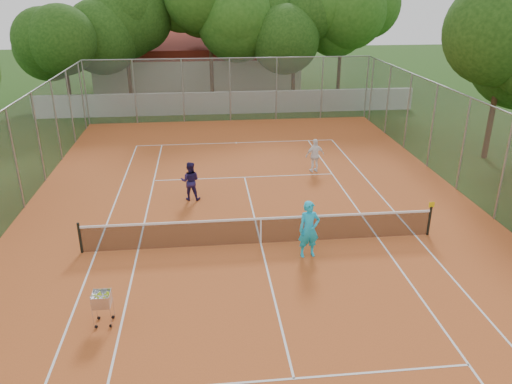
{
  "coord_description": "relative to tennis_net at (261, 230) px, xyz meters",
  "views": [
    {
      "loc": [
        -1.78,
        -14.96,
        8.14
      ],
      "look_at": [
        0.0,
        1.5,
        1.3
      ],
      "focal_mm": 35.0,
      "sensor_mm": 36.0,
      "label": 1
    }
  ],
  "objects": [
    {
      "name": "player_near",
      "position": [
        1.43,
        -0.99,
        0.46
      ],
      "size": [
        0.74,
        0.53,
        1.9
      ],
      "primitive_type": "imported",
      "rotation": [
        0.0,
        0.0,
        0.12
      ],
      "color": "#1BBDEC",
      "rests_on": "court_pad"
    },
    {
      "name": "player_far_left",
      "position": [
        -2.41,
        4.1,
        0.31
      ],
      "size": [
        0.87,
        0.72,
        1.61
      ],
      "primitive_type": "imported",
      "rotation": [
        0.0,
        0.0,
        2.99
      ],
      "color": "#22194B",
      "rests_on": "court_pad"
    },
    {
      "name": "tennis_net",
      "position": [
        0.0,
        0.0,
        0.0
      ],
      "size": [
        11.88,
        0.1,
        0.98
      ],
      "primitive_type": "cube",
      "color": "black",
      "rests_on": "court_pad"
    },
    {
      "name": "perimeter_fence",
      "position": [
        0.0,
        0.0,
        1.49
      ],
      "size": [
        18.0,
        34.0,
        4.0
      ],
      "primitive_type": "cube",
      "color": "slate",
      "rests_on": "ground"
    },
    {
      "name": "ball_hopper",
      "position": [
        -4.54,
        -3.92,
        0.01
      ],
      "size": [
        0.64,
        0.64,
        1.01
      ],
      "primitive_type": "cube",
      "rotation": [
        0.0,
        0.0,
        0.41
      ],
      "color": "silver",
      "rests_on": "court_pad"
    },
    {
      "name": "court_lines",
      "position": [
        0.0,
        0.0,
        -0.49
      ],
      "size": [
        10.98,
        23.78,
        0.01
      ],
      "primitive_type": "cube",
      "color": "white",
      "rests_on": "court_pad"
    },
    {
      "name": "clubhouse",
      "position": [
        -2.0,
        29.0,
        1.69
      ],
      "size": [
        16.4,
        9.0,
        4.4
      ],
      "primitive_type": "cube",
      "color": "beige",
      "rests_on": "ground"
    },
    {
      "name": "boundary_wall",
      "position": [
        0.0,
        19.0,
        0.24
      ],
      "size": [
        26.0,
        0.3,
        1.5
      ],
      "primitive_type": "cube",
      "color": "silver",
      "rests_on": "ground"
    },
    {
      "name": "court_pad",
      "position": [
        0.0,
        0.0,
        -0.5
      ],
      "size": [
        18.0,
        34.0,
        0.02
      ],
      "primitive_type": "cube",
      "color": "#BB5724",
      "rests_on": "ground"
    },
    {
      "name": "tropical_trees",
      "position": [
        0.0,
        22.0,
        4.49
      ],
      "size": [
        29.0,
        19.0,
        10.0
      ],
      "primitive_type": "cube",
      "color": "#16370D",
      "rests_on": "ground"
    },
    {
      "name": "player_far_right",
      "position": [
        3.36,
        6.83,
        0.31
      ],
      "size": [
        0.99,
        0.58,
        1.59
      ],
      "primitive_type": "imported",
      "rotation": [
        0.0,
        0.0,
        3.35
      ],
      "color": "white",
      "rests_on": "court_pad"
    },
    {
      "name": "ground",
      "position": [
        0.0,
        0.0,
        -0.51
      ],
      "size": [
        120.0,
        120.0,
        0.0
      ],
      "primitive_type": "plane",
      "color": "#1A390F",
      "rests_on": "ground"
    }
  ]
}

